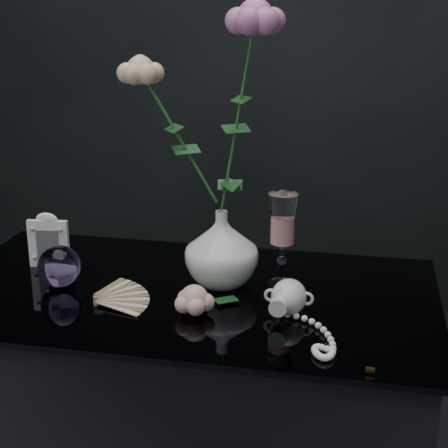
% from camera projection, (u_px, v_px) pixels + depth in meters
% --- Properties ---
extents(table, '(1.05, 0.58, 0.76)m').
position_uv_depth(table, '(188.00, 444.00, 1.56)').
color(table, black).
rests_on(table, ground).
extents(vase, '(0.21, 0.21, 0.16)m').
position_uv_depth(vase, '(222.00, 248.00, 1.45)').
color(vase, white).
rests_on(vase, table).
extents(wine_glass, '(0.07, 0.07, 0.20)m').
position_uv_depth(wine_glass, '(282.00, 241.00, 1.44)').
color(wine_glass, white).
rests_on(wine_glass, table).
extents(picture_frame, '(0.10, 0.08, 0.13)m').
position_uv_depth(picture_frame, '(48.00, 240.00, 1.56)').
color(picture_frame, white).
rests_on(picture_frame, table).
extents(paperweight, '(0.12, 0.12, 0.09)m').
position_uv_depth(paperweight, '(59.00, 266.00, 1.46)').
color(paperweight, '#A17FCE').
rests_on(paperweight, table).
extents(paper_fan, '(0.23, 0.19, 0.02)m').
position_uv_depth(paper_fan, '(96.00, 300.00, 1.38)').
color(paper_fan, beige).
rests_on(paper_fan, table).
extents(loose_rose, '(0.15, 0.18, 0.06)m').
position_uv_depth(loose_rose, '(194.00, 299.00, 1.33)').
color(loose_rose, '#F9B5A1').
rests_on(loose_rose, table).
extents(pearl_jar, '(0.25, 0.26, 0.07)m').
position_uv_depth(pearl_jar, '(289.00, 295.00, 1.33)').
color(pearl_jar, white).
rests_on(pearl_jar, table).
extents(roses, '(0.31, 0.12, 0.48)m').
position_uv_depth(roses, '(211.00, 109.00, 1.36)').
color(roses, '#E6B48E').
rests_on(roses, vase).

